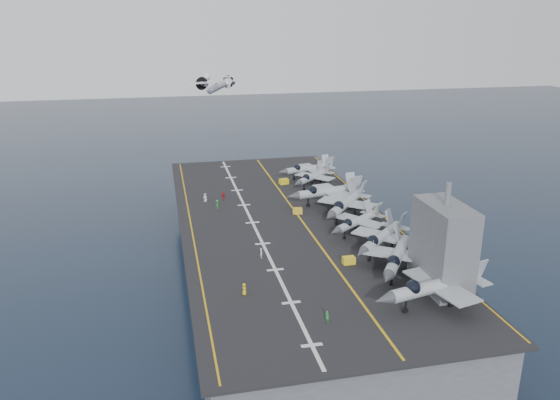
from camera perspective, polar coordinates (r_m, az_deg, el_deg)
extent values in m
plane|color=#142135|center=(104.40, 0.48, -7.47)|extent=(500.00, 500.00, 0.00)
cube|color=#56595E|center=(102.30, 0.48, -4.95)|extent=(36.00, 90.00, 10.00)
cube|color=black|center=(100.34, 0.49, -2.23)|extent=(38.00, 92.00, 0.40)
cube|color=gold|center=(100.94, 2.15, -1.98)|extent=(0.35, 90.00, 0.02)
cube|color=silver|center=(99.18, -2.89, -2.37)|extent=(0.50, 90.00, 0.02)
cube|color=gold|center=(98.12, -9.24, -2.83)|extent=(0.25, 90.00, 0.02)
cube|color=gold|center=(105.71, 10.32, -1.31)|extent=(0.25, 90.00, 0.02)
imported|color=yellow|center=(74.11, -3.76, -9.27)|extent=(0.88, 1.14, 1.70)
imported|color=silver|center=(84.66, -1.97, -5.56)|extent=(0.74, 1.04, 1.65)
imported|color=#21842E|center=(106.60, -6.58, -0.46)|extent=(1.12, 1.28, 1.80)
imported|color=#B21919|center=(111.84, -5.96, 0.47)|extent=(1.11, 0.78, 1.76)
imported|color=silver|center=(110.99, -7.82, 0.26)|extent=(1.28, 1.16, 1.78)
imported|color=#247D37|center=(68.01, 4.94, -12.08)|extent=(1.08, 1.17, 1.62)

